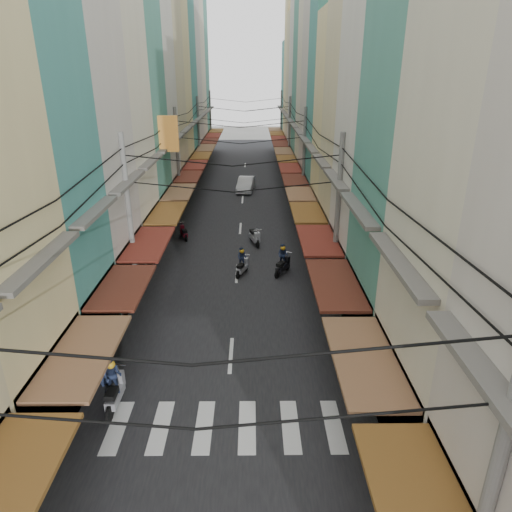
{
  "coord_description": "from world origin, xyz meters",
  "views": [
    {
      "loc": [
        0.89,
        -17.58,
        10.7
      ],
      "look_at": [
        1.06,
        3.52,
        2.1
      ],
      "focal_mm": 32.0,
      "sensor_mm": 36.0,
      "label": 1
    }
  ],
  "objects_px": {
    "market_umbrella": "(428,352)",
    "traffic_sign": "(401,381)",
    "white_car": "(246,191)",
    "bicycle": "(410,346)"
  },
  "relations": [
    {
      "from": "market_umbrella",
      "to": "traffic_sign",
      "type": "distance_m",
      "value": 1.71
    },
    {
      "from": "white_car",
      "to": "market_umbrella",
      "type": "xyz_separation_m",
      "value": [
        6.31,
        -30.32,
        2.24
      ]
    },
    {
      "from": "bicycle",
      "to": "market_umbrella",
      "type": "distance_m",
      "value": 4.49
    },
    {
      "from": "bicycle",
      "to": "market_umbrella",
      "type": "xyz_separation_m",
      "value": [
        -0.94,
        -3.78,
        2.24
      ]
    },
    {
      "from": "traffic_sign",
      "to": "bicycle",
      "type": "bearing_deg",
      "value": 66.57
    },
    {
      "from": "white_car",
      "to": "bicycle",
      "type": "height_order",
      "value": "white_car"
    },
    {
      "from": "bicycle",
      "to": "traffic_sign",
      "type": "height_order",
      "value": "traffic_sign"
    },
    {
      "from": "market_umbrella",
      "to": "traffic_sign",
      "type": "relative_size",
      "value": 0.91
    },
    {
      "from": "white_car",
      "to": "bicycle",
      "type": "distance_m",
      "value": 27.51
    },
    {
      "from": "traffic_sign",
      "to": "market_umbrella",
      "type": "bearing_deg",
      "value": 44.28
    }
  ]
}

